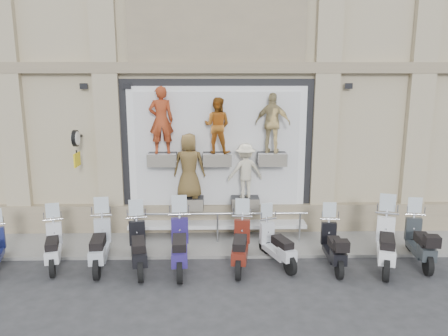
% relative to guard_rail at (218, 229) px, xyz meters
% --- Properties ---
extents(ground, '(90.00, 90.00, 0.00)m').
position_rel_guard_rail_xyz_m(ground, '(0.00, -2.00, -0.47)').
color(ground, '#2D2D30').
rests_on(ground, ground).
extents(sidewalk, '(16.00, 2.20, 0.08)m').
position_rel_guard_rail_xyz_m(sidewalk, '(0.00, 0.10, -0.43)').
color(sidewalk, gray).
rests_on(sidewalk, ground).
extents(building, '(14.00, 8.60, 12.00)m').
position_rel_guard_rail_xyz_m(building, '(0.00, 5.00, 5.54)').
color(building, tan).
rests_on(building, ground).
extents(shop_vitrine, '(5.60, 0.83, 4.30)m').
position_rel_guard_rail_xyz_m(shop_vitrine, '(0.01, 0.75, 1.93)').
color(shop_vitrine, black).
rests_on(shop_vitrine, ground).
extents(guard_rail, '(5.06, 0.10, 0.93)m').
position_rel_guard_rail_xyz_m(guard_rail, '(0.00, 0.00, 0.00)').
color(guard_rail, '#9EA0A5').
rests_on(guard_rail, ground).
extents(clock_sign_bracket, '(0.10, 0.80, 1.02)m').
position_rel_guard_rail_xyz_m(clock_sign_bracket, '(-3.90, 0.47, 2.34)').
color(clock_sign_bracket, black).
rests_on(clock_sign_bracket, ground).
extents(scooter_b, '(1.00, 1.87, 1.46)m').
position_rel_guard_rail_xyz_m(scooter_b, '(-4.07, -1.31, 0.26)').
color(scooter_b, silver).
rests_on(scooter_b, ground).
extents(scooter_c, '(0.82, 2.03, 1.60)m').
position_rel_guard_rail_xyz_m(scooter_c, '(-2.91, -1.37, 0.34)').
color(scooter_c, '#AAB0B9').
rests_on(scooter_c, ground).
extents(scooter_d, '(0.97, 2.02, 1.58)m').
position_rel_guard_rail_xyz_m(scooter_d, '(-1.94, -1.52, 0.33)').
color(scooter_d, black).
rests_on(scooter_d, ground).
extents(scooter_e, '(0.74, 2.10, 1.68)m').
position_rel_guard_rail_xyz_m(scooter_e, '(-0.93, -1.54, 0.38)').
color(scooter_e, navy).
rests_on(scooter_e, ground).
extents(scooter_f, '(0.80, 1.99, 1.57)m').
position_rel_guard_rail_xyz_m(scooter_f, '(0.56, -1.45, 0.32)').
color(scooter_f, '#5B190F').
rests_on(scooter_f, ground).
extents(scooter_g, '(1.12, 1.83, 1.44)m').
position_rel_guard_rail_xyz_m(scooter_g, '(1.48, -1.33, 0.25)').
color(scooter_g, silver).
rests_on(scooter_g, ground).
extents(scooter_h, '(0.59, 1.83, 1.48)m').
position_rel_guard_rail_xyz_m(scooter_h, '(2.85, -1.49, 0.27)').
color(scooter_h, black).
rests_on(scooter_h, ground).
extents(scooter_i, '(1.26, 2.18, 1.70)m').
position_rel_guard_rail_xyz_m(scooter_i, '(4.12, -1.57, 0.39)').
color(scooter_i, white).
rests_on(scooter_i, ground).
extents(scooter_j, '(0.80, 1.96, 1.54)m').
position_rel_guard_rail_xyz_m(scooter_j, '(5.07, -1.33, 0.31)').
color(scooter_j, '#282D31').
rests_on(scooter_j, ground).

